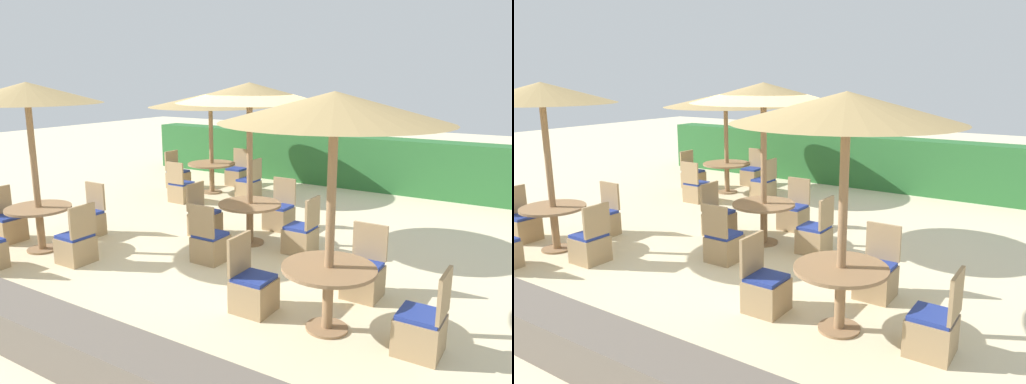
# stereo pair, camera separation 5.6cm
# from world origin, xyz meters

# --- Properties ---
(ground_plane) EXTENTS (40.00, 40.00, 0.00)m
(ground_plane) POSITION_xyz_m (0.00, 0.00, 0.00)
(ground_plane) COLOR beige
(hedge_row) EXTENTS (13.00, 0.70, 1.30)m
(hedge_row) POSITION_xyz_m (0.00, 5.70, 0.65)
(hedge_row) COLOR #2D6B33
(hedge_row) RESTS_ON ground_plane
(stone_border) EXTENTS (10.00, 0.56, 0.47)m
(stone_border) POSITION_xyz_m (0.00, -3.47, 0.23)
(stone_border) COLOR #6B6056
(stone_border) RESTS_ON ground_plane
(parasol_back_left) EXTENTS (2.91, 2.91, 2.39)m
(parasol_back_left) POSITION_xyz_m (-2.94, 3.24, 2.22)
(parasol_back_left) COLOR #93704C
(parasol_back_left) RESTS_ON ground_plane
(round_table_back_left) EXTENTS (1.14, 1.14, 0.73)m
(round_table_back_left) POSITION_xyz_m (-2.94, 3.24, 0.59)
(round_table_back_left) COLOR #93704C
(round_table_back_left) RESTS_ON ground_plane
(patio_chair_back_left_north) EXTENTS (0.46, 0.46, 0.93)m
(patio_chair_back_left_north) POSITION_xyz_m (-2.92, 4.29, 0.26)
(patio_chair_back_left_north) COLOR tan
(patio_chair_back_left_north) RESTS_ON ground_plane
(patio_chair_back_left_south) EXTENTS (0.46, 0.46, 0.93)m
(patio_chair_back_left_south) POSITION_xyz_m (-2.98, 2.14, 0.26)
(patio_chair_back_left_south) COLOR tan
(patio_chair_back_left_south) RESTS_ON ground_plane
(patio_chair_back_left_west) EXTENTS (0.46, 0.46, 0.93)m
(patio_chair_back_left_west) POSITION_xyz_m (-4.01, 3.21, 0.26)
(patio_chair_back_left_west) COLOR tan
(patio_chair_back_left_west) RESTS_ON ground_plane
(patio_chair_back_left_east) EXTENTS (0.46, 0.46, 0.93)m
(patio_chair_back_left_east) POSITION_xyz_m (-1.88, 3.26, 0.26)
(patio_chair_back_left_east) COLOR tan
(patio_chair_back_left_east) RESTS_ON ground_plane
(parasol_front_right) EXTENTS (2.41, 2.41, 2.64)m
(parasol_front_right) POSITION_xyz_m (2.25, -1.47, 2.46)
(parasol_front_right) COLOR #93704C
(parasol_front_right) RESTS_ON ground_plane
(round_table_front_right) EXTENTS (1.05, 1.05, 0.75)m
(round_table_front_right) POSITION_xyz_m (2.25, -1.47, 0.59)
(round_table_front_right) COLOR #93704C
(round_table_front_right) RESTS_ON ground_plane
(patio_chair_front_right_west) EXTENTS (0.46, 0.46, 0.93)m
(patio_chair_front_right_west) POSITION_xyz_m (1.30, -1.52, 0.26)
(patio_chair_front_right_west) COLOR tan
(patio_chair_front_right_west) RESTS_ON ground_plane
(patio_chair_front_right_east) EXTENTS (0.46, 0.46, 0.93)m
(patio_chair_front_right_east) POSITION_xyz_m (3.27, -1.41, 0.26)
(patio_chair_front_right_east) COLOR tan
(patio_chair_front_right_east) RESTS_ON ground_plane
(patio_chair_front_right_north) EXTENTS (0.46, 0.46, 0.93)m
(patio_chair_front_right_north) POSITION_xyz_m (2.28, -0.42, 0.26)
(patio_chair_front_right_north) COLOR tan
(patio_chair_front_right_north) RESTS_ON ground_plane
(parasol_center) EXTENTS (2.37, 2.37, 2.69)m
(parasol_center) POSITION_xyz_m (-0.10, 0.56, 2.51)
(parasol_center) COLOR #93704C
(parasol_center) RESTS_ON ground_plane
(round_table_center) EXTENTS (1.06, 1.06, 0.70)m
(round_table_center) POSITION_xyz_m (-0.10, 0.56, 0.55)
(round_table_center) COLOR #93704C
(round_table_center) RESTS_ON ground_plane
(patio_chair_center_west) EXTENTS (0.46, 0.46, 0.93)m
(patio_chair_center_west) POSITION_xyz_m (-1.04, 0.51, 0.26)
(patio_chair_center_west) COLOR tan
(patio_chair_center_west) RESTS_ON ground_plane
(patio_chair_center_north) EXTENTS (0.46, 0.46, 0.93)m
(patio_chair_center_north) POSITION_xyz_m (-0.09, 1.55, 0.26)
(patio_chair_center_north) COLOR tan
(patio_chair_center_north) RESTS_ON ground_plane
(patio_chair_center_south) EXTENTS (0.46, 0.46, 0.93)m
(patio_chair_center_south) POSITION_xyz_m (-0.15, -0.48, 0.26)
(patio_chair_center_south) COLOR tan
(patio_chair_center_south) RESTS_ON ground_plane
(patio_chair_center_east) EXTENTS (0.46, 0.46, 0.93)m
(patio_chair_center_east) POSITION_xyz_m (0.85, 0.62, 0.26)
(patio_chair_center_east) COLOR tan
(patio_chair_center_east) RESTS_ON ground_plane
(parasol_front_left) EXTENTS (2.27, 2.27, 2.70)m
(parasol_front_left) POSITION_xyz_m (-2.78, -1.56, 2.52)
(parasol_front_left) COLOR #93704C
(parasol_front_left) RESTS_ON ground_plane
(round_table_front_left) EXTENTS (1.02, 1.02, 0.73)m
(round_table_front_left) POSITION_xyz_m (-2.78, -1.56, 0.57)
(round_table_front_left) COLOR #93704C
(round_table_front_left) RESTS_ON ground_plane
(patio_chair_front_left_east) EXTENTS (0.46, 0.46, 0.93)m
(patio_chair_front_left_east) POSITION_xyz_m (-1.84, -1.61, 0.26)
(patio_chair_front_left_east) COLOR tan
(patio_chair_front_left_east) RESTS_ON ground_plane
(patio_chair_front_left_north) EXTENTS (0.46, 0.46, 0.93)m
(patio_chair_front_left_north) POSITION_xyz_m (-2.76, -0.62, 0.26)
(patio_chair_front_left_north) COLOR tan
(patio_chair_front_left_north) RESTS_ON ground_plane
(patio_chair_front_left_west) EXTENTS (0.46, 0.46, 0.93)m
(patio_chair_front_left_west) POSITION_xyz_m (-3.71, -1.56, 0.26)
(patio_chair_front_left_west) COLOR tan
(patio_chair_front_left_west) RESTS_ON ground_plane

